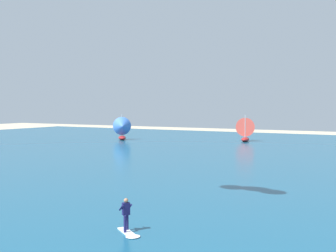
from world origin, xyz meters
name	(u,v)px	position (x,y,z in m)	size (l,w,h in m)	color
ocean	(299,160)	(0.00, 51.61, 0.05)	(160.00, 90.00, 0.10)	navy
kitesurfer	(127,221)	(-1.63, 19.47, 0.70)	(1.92, 1.60, 1.67)	white
sailboat_leading	(122,128)	(-33.70, 64.53, 2.24)	(3.99, 4.19, 4.66)	maroon
sailboat_center_horizon	(246,129)	(-13.36, 72.88, 2.22)	(3.55, 4.08, 4.62)	maroon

